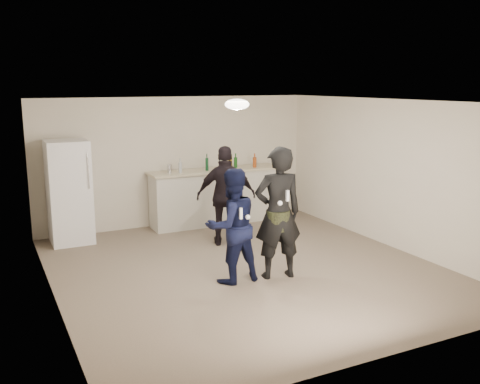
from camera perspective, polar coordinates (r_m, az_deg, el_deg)
name	(u,v)px	position (r m, az deg, el deg)	size (l,w,h in m)	color
floor	(246,269)	(8.17, 0.63, -8.18)	(6.00, 6.00, 0.00)	#6B5B4C
ceiling	(246,102)	(7.69, 0.67, 9.63)	(6.00, 6.00, 0.00)	silver
wall_back	(177,161)	(10.56, -6.74, 3.28)	(6.00, 6.00, 0.00)	beige
wall_front	(385,241)	(5.41, 15.22, -5.10)	(6.00, 6.00, 0.00)	beige
wall_left	(49,207)	(7.06, -19.70, -1.49)	(6.00, 6.00, 0.00)	beige
wall_right	(391,174)	(9.38, 15.81, 1.87)	(6.00, 6.00, 0.00)	beige
counter	(216,197)	(10.63, -2.58, -0.57)	(2.60, 0.56, 1.05)	beige
counter_top	(216,170)	(10.53, -2.61, 2.33)	(2.68, 0.64, 0.04)	beige
fridge	(69,192)	(9.73, -17.77, 0.00)	(0.70, 0.70, 1.80)	white
fridge_handle	(88,171)	(9.35, -15.88, 2.14)	(0.02, 0.02, 0.60)	silver
ceiling_dome	(237,104)	(7.96, -0.32, 9.33)	(0.36, 0.36, 0.16)	white
shaker	(169,169)	(10.14, -7.55, 2.49)	(0.08, 0.08, 0.17)	#BBBCC0
man	(232,226)	(7.44, -0.87, -3.64)	(0.79, 0.61, 1.62)	#101743
woman	(278,213)	(7.59, 4.07, -2.26)	(0.69, 0.46, 1.90)	black
camo_shorts	(278,220)	(7.62, 4.06, -2.99)	(0.34, 0.34, 0.28)	#2D3719
spectator	(226,196)	(9.15, -1.49, -0.42)	(1.01, 0.42, 1.72)	black
remote_man	(241,213)	(7.14, 0.08, -2.30)	(0.04, 0.04, 0.15)	white
nunchuk_man	(248,217)	(7.23, 0.83, -2.69)	(0.07, 0.07, 0.07)	white
remote_woman	(287,196)	(7.32, 5.09, -0.40)	(0.04, 0.04, 0.15)	white
nunchuk_woman	(280,203)	(7.31, 4.28, -1.19)	(0.07, 0.07, 0.07)	white
bottle_cluster	(225,164)	(10.52, -1.60, 3.05)	(1.64, 0.21, 0.25)	#123F20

